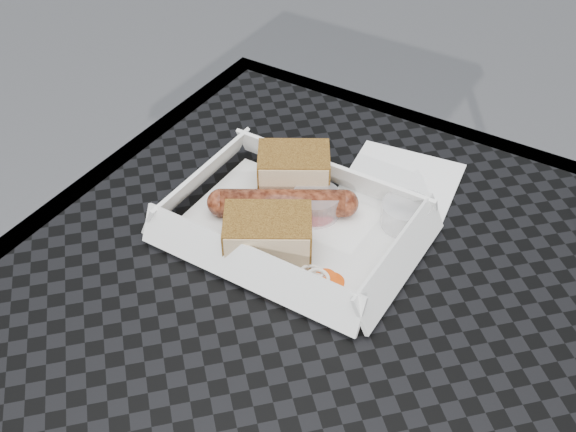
# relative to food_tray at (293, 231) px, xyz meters

# --- Properties ---
(food_tray) EXTENTS (0.22, 0.15, 0.00)m
(food_tray) POSITION_rel_food_tray_xyz_m (0.00, 0.00, 0.00)
(food_tray) COLOR white
(food_tray) RESTS_ON patio_table
(bratwurst) EXTENTS (0.14, 0.10, 0.03)m
(bratwurst) POSITION_rel_food_tray_xyz_m (-0.02, 0.02, 0.02)
(bratwurst) COLOR brown
(bratwurst) RESTS_ON food_tray
(bread_near) EXTENTS (0.09, 0.09, 0.05)m
(bread_near) POSITION_rel_food_tray_xyz_m (-0.03, 0.06, 0.03)
(bread_near) COLOR brown
(bread_near) RESTS_ON food_tray
(bread_far) EXTENTS (0.10, 0.09, 0.04)m
(bread_far) POSITION_rel_food_tray_xyz_m (-0.00, -0.04, 0.02)
(bread_far) COLOR brown
(bread_far) RESTS_ON food_tray
(veg_garnish) EXTENTS (0.03, 0.03, 0.00)m
(veg_garnish) POSITION_rel_food_tray_xyz_m (0.06, -0.05, 0.00)
(veg_garnish) COLOR #D94509
(veg_garnish) RESTS_ON food_tray
(napkin) EXTENTS (0.14, 0.14, 0.00)m
(napkin) POSITION_rel_food_tray_xyz_m (0.06, 0.13, -0.00)
(napkin) COLOR white
(napkin) RESTS_ON patio_table
(condiment_cup_sauce) EXTENTS (0.05, 0.05, 0.03)m
(condiment_cup_sauce) POSITION_rel_food_tray_xyz_m (0.01, 0.03, 0.01)
(condiment_cup_sauce) COLOR maroon
(condiment_cup_sauce) RESTS_ON patio_table
(condiment_cup_empty) EXTENTS (0.05, 0.05, 0.03)m
(condiment_cup_empty) POSITION_rel_food_tray_xyz_m (0.09, 0.07, 0.01)
(condiment_cup_empty) COLOR silver
(condiment_cup_empty) RESTS_ON patio_table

